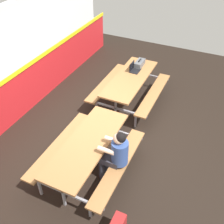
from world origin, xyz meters
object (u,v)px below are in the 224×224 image
Objects in this scene: picnic_table_right at (130,83)px; toolbox_grey at (140,63)px; picnic_table_left at (88,149)px; student_nearer at (116,153)px; laptop_dark at (134,69)px.

toolbox_grey reaches higher than picnic_table_right.
picnic_table_left is at bearing -176.68° from picnic_table_right.
picnic_table_right is 0.69m from toolbox_grey.
student_nearer reaches higher than picnic_table_left.
laptop_dark is at bearing 6.00° from picnic_table_right.
toolbox_grey is (0.65, -0.00, 0.23)m from picnic_table_right.
toolbox_grey is at bearing 2.61° from picnic_table_left.
picnic_table_left and picnic_table_right have the same top height.
laptop_dark reaches higher than picnic_table_left.
picnic_table_right is at bearing 16.19° from student_nearer.
picnic_table_left is 0.57m from student_nearer.
laptop_dark is (2.76, 0.74, 0.08)m from student_nearer.
toolbox_grey is (3.05, 0.70, 0.10)m from student_nearer.
picnic_table_right is at bearing 179.91° from toolbox_grey.
toolbox_grey reaches higher than picnic_table_left.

